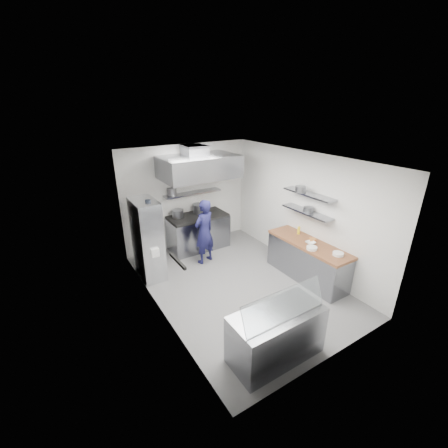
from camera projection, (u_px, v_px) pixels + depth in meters
floor at (238, 284)px, 6.74m from camera, size 5.00×5.00×0.00m
ceiling at (241, 159)px, 5.67m from camera, size 5.00×5.00×0.00m
wall_back at (187, 196)px, 8.16m from camera, size 3.60×2.80×0.02m
wall_front at (340, 285)px, 4.24m from camera, size 3.60×2.80×0.02m
wall_left at (156, 248)px, 5.32m from camera, size 2.80×5.00×0.02m
wall_right at (302, 211)px, 7.08m from camera, size 2.80×5.00×0.02m
gas_range at (198, 232)px, 8.26m from camera, size 1.60×0.80×0.90m
cooktop at (198, 216)px, 8.08m from camera, size 1.57×0.78×0.06m
stock_pot_left at (178, 213)px, 7.90m from camera, size 0.31×0.31×0.20m
stock_pot_mid at (200, 208)px, 8.22m from camera, size 0.37×0.37×0.24m
over_range_shelf at (193, 193)px, 8.04m from camera, size 1.60×0.30×0.04m
shelf_pot_a at (172, 191)px, 7.79m from camera, size 0.24×0.24×0.18m
extractor_hood at (199, 167)px, 7.42m from camera, size 1.90×1.15×0.55m
hood_duct at (194, 150)px, 7.45m from camera, size 0.55×0.55×0.24m
red_firebox at (143, 204)px, 7.49m from camera, size 0.22×0.10×0.26m
chef at (204, 232)px, 7.38m from camera, size 0.69×0.55×1.65m
wire_rack at (147, 239)px, 6.74m from camera, size 0.50×0.90×1.85m
rack_bin_a at (154, 252)px, 6.47m from camera, size 0.17×0.21×0.19m
rack_bin_b at (146, 224)px, 6.61m from camera, size 0.13×0.17×0.15m
rack_jar at (148, 204)px, 6.31m from camera, size 0.12×0.12×0.18m
knife_strip at (178, 261)px, 4.57m from camera, size 0.04×0.55×0.05m
prep_counter_base at (307, 261)px, 6.83m from camera, size 0.62×2.00×0.84m
prep_counter_top at (309, 244)px, 6.66m from camera, size 0.65×2.04×0.06m
plate_stack_a at (338, 254)px, 6.09m from camera, size 0.22×0.22×0.06m
plate_stack_b at (312, 248)px, 6.34m from camera, size 0.22×0.22×0.06m
copper_pan at (312, 240)px, 6.71m from camera, size 0.17×0.17×0.06m
squeeze_bottle at (299, 230)px, 7.05m from camera, size 0.06×0.06×0.18m
mixing_bowl at (311, 243)px, 6.57m from camera, size 0.22×0.22×0.05m
wall_shelf_lower at (307, 212)px, 6.73m from camera, size 0.30×1.30×0.04m
wall_shelf_upper at (309, 194)px, 6.57m from camera, size 0.30×1.30×0.04m
shelf_pot_c at (309, 209)px, 6.69m from camera, size 0.23×0.23×0.10m
shelf_pot_d at (301, 189)px, 6.61m from camera, size 0.24×0.24×0.14m
display_case at (276, 335)px, 4.68m from camera, size 1.50×0.70×0.85m
display_glass at (285, 305)px, 4.34m from camera, size 1.47×0.19×0.42m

